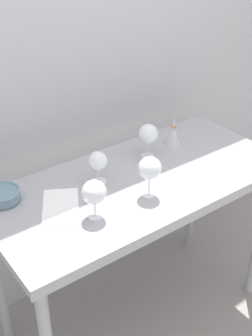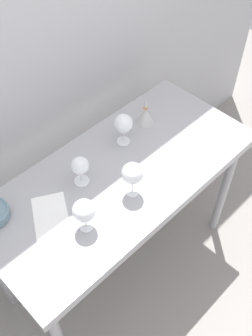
{
  "view_description": "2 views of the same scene",
  "coord_description": "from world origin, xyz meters",
  "px_view_note": "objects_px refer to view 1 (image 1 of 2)",
  "views": [
    {
      "loc": [
        -1.06,
        -1.36,
        2.03
      ],
      "look_at": [
        -0.05,
        0.02,
        0.97
      ],
      "focal_mm": 48.54,
      "sensor_mm": 36.0,
      "label": 1
    },
    {
      "loc": [
        -0.83,
        -0.88,
        2.35
      ],
      "look_at": [
        0.02,
        -0.02,
        0.93
      ],
      "focal_mm": 42.41,
      "sensor_mm": 36.0,
      "label": 2
    }
  ],
  "objects_px": {
    "decanter_funnel": "(173,136)",
    "wine_glass_far_left": "(98,162)",
    "tasting_sheet_upper": "(61,207)",
    "wine_glass_near_left": "(94,193)",
    "tasting_bowl": "(2,195)",
    "wine_glass_far_right": "(148,135)",
    "wine_glass_near_center": "(150,169)"
  },
  "relations": [
    {
      "from": "decanter_funnel",
      "to": "wine_glass_far_left",
      "type": "bearing_deg",
      "value": -172.21
    },
    {
      "from": "wine_glass_far_left",
      "to": "tasting_sheet_upper",
      "type": "height_order",
      "value": "wine_glass_far_left"
    },
    {
      "from": "wine_glass_far_left",
      "to": "tasting_sheet_upper",
      "type": "relative_size",
      "value": 0.59
    },
    {
      "from": "tasting_sheet_upper",
      "to": "decanter_funnel",
      "type": "bearing_deg",
      "value": 39.98
    },
    {
      "from": "wine_glass_near_left",
      "to": "decanter_funnel",
      "type": "bearing_deg",
      "value": 22.56
    },
    {
      "from": "tasting_sheet_upper",
      "to": "tasting_bowl",
      "type": "relative_size",
      "value": 1.71
    },
    {
      "from": "decanter_funnel",
      "to": "wine_glass_far_right",
      "type": "bearing_deg",
      "value": -173.23
    },
    {
      "from": "wine_glass_near_left",
      "to": "tasting_bowl",
      "type": "xyz_separation_m",
      "value": [
        -0.26,
        0.32,
        -0.09
      ]
    },
    {
      "from": "wine_glass_far_left",
      "to": "wine_glass_near_left",
      "type": "relative_size",
      "value": 0.92
    },
    {
      "from": "wine_glass_near_left",
      "to": "tasting_bowl",
      "type": "bearing_deg",
      "value": 128.56
    },
    {
      "from": "wine_glass_far_right",
      "to": "wine_glass_near_left",
      "type": "bearing_deg",
      "value": -152.04
    },
    {
      "from": "wine_glass_near_center",
      "to": "wine_glass_far_right",
      "type": "distance_m",
      "value": 0.33
    },
    {
      "from": "wine_glass_far_left",
      "to": "wine_glass_near_left",
      "type": "distance_m",
      "value": 0.25
    },
    {
      "from": "tasting_sheet_upper",
      "to": "decanter_funnel",
      "type": "relative_size",
      "value": 1.7
    },
    {
      "from": "tasting_bowl",
      "to": "decanter_funnel",
      "type": "distance_m",
      "value": 0.91
    },
    {
      "from": "tasting_bowl",
      "to": "decanter_funnel",
      "type": "relative_size",
      "value": 1.0
    },
    {
      "from": "wine_glass_far_left",
      "to": "wine_glass_far_right",
      "type": "bearing_deg",
      "value": 8.36
    },
    {
      "from": "wine_glass_near_center",
      "to": "decanter_funnel",
      "type": "xyz_separation_m",
      "value": [
        0.38,
        0.28,
        -0.08
      ]
    },
    {
      "from": "wine_glass_far_right",
      "to": "decanter_funnel",
      "type": "height_order",
      "value": "wine_glass_far_right"
    },
    {
      "from": "wine_glass_near_center",
      "to": "decanter_funnel",
      "type": "relative_size",
      "value": 1.2
    },
    {
      "from": "wine_glass_far_left",
      "to": "wine_glass_near_left",
      "type": "xyz_separation_m",
      "value": [
        -0.15,
        -0.2,
        0.01
      ]
    },
    {
      "from": "wine_glass_far_left",
      "to": "tasting_sheet_upper",
      "type": "distance_m",
      "value": 0.26
    },
    {
      "from": "decanter_funnel",
      "to": "wine_glass_near_center",
      "type": "bearing_deg",
      "value": -143.73
    },
    {
      "from": "wine_glass_far_right",
      "to": "wine_glass_near_left",
      "type": "height_order",
      "value": "wine_glass_far_right"
    },
    {
      "from": "wine_glass_near_center",
      "to": "wine_glass_near_left",
      "type": "xyz_separation_m",
      "value": [
        -0.27,
        0.01,
        -0.02
      ]
    },
    {
      "from": "wine_glass_far_left",
      "to": "tasting_sheet_upper",
      "type": "xyz_separation_m",
      "value": [
        -0.23,
        -0.07,
        -0.11
      ]
    },
    {
      "from": "tasting_sheet_upper",
      "to": "wine_glass_far_left",
      "type": "bearing_deg",
      "value": 45.47
    },
    {
      "from": "wine_glass_near_left",
      "to": "decanter_funnel",
      "type": "xyz_separation_m",
      "value": [
        0.65,
        0.27,
        -0.06
      ]
    },
    {
      "from": "wine_glass_far_left",
      "to": "tasting_bowl",
      "type": "bearing_deg",
      "value": 163.6
    },
    {
      "from": "wine_glass_far_right",
      "to": "tasting_bowl",
      "type": "xyz_separation_m",
      "value": [
        -0.72,
        0.07,
        -0.09
      ]
    },
    {
      "from": "tasting_sheet_upper",
      "to": "wine_glass_near_center",
      "type": "bearing_deg",
      "value": 7.19
    },
    {
      "from": "tasting_bowl",
      "to": "tasting_sheet_upper",
      "type": "bearing_deg",
      "value": -46.9
    }
  ]
}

